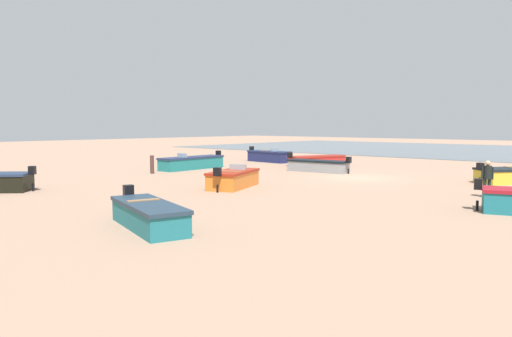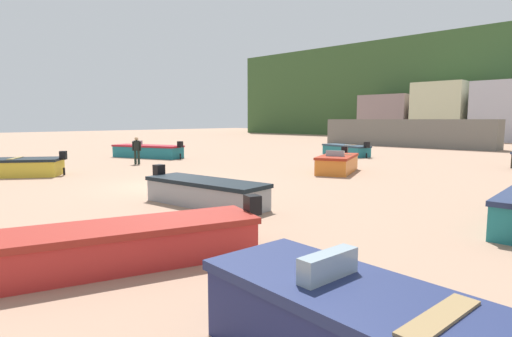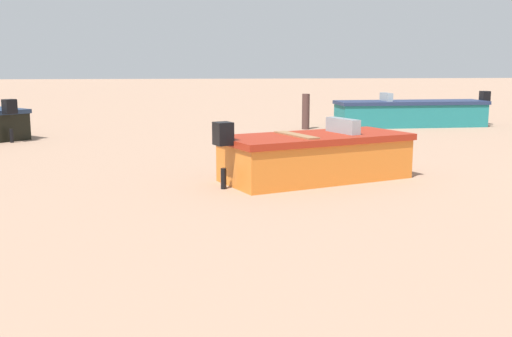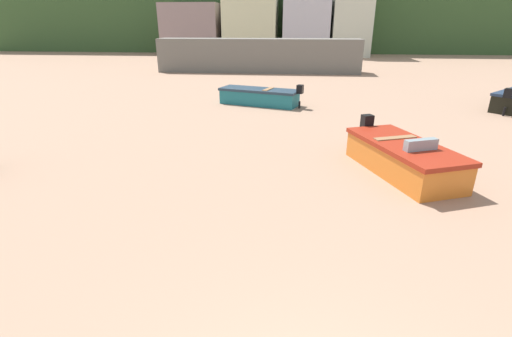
# 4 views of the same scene
# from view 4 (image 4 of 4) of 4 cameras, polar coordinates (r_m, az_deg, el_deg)

# --- Properties ---
(headland_hill) EXTENTS (90.00, 32.00, 14.65)m
(headland_hill) POSITION_cam_4_polar(r_m,az_deg,el_deg) (67.61, 6.99, 24.48)
(headland_hill) COLOR #36552C
(headland_hill) RESTS_ON ground
(harbor_pier) EXTENTS (16.50, 2.40, 2.65)m
(harbor_pier) POSITION_cam_4_polar(r_m,az_deg,el_deg) (31.77, 0.41, 17.12)
(harbor_pier) COLOR slate
(harbor_pier) RESTS_ON ground
(townhouse_far_left) EXTENTS (6.97, 6.67, 6.07)m
(townhouse_far_left) POSITION_cam_4_polar(r_m,az_deg,el_deg) (50.56, -9.58, 20.48)
(townhouse_far_left) COLOR gray
(townhouse_far_left) RESTS_ON ground
(townhouse_centre_left) EXTENTS (6.37, 6.58, 7.39)m
(townhouse_centre_left) POSITION_cam_4_polar(r_m,az_deg,el_deg) (49.14, -0.73, 21.50)
(townhouse_centre_left) COLOR beige
(townhouse_centre_left) RESTS_ON ground
(townhouse_centre) EXTENTS (5.46, 6.83, 7.14)m
(townhouse_centre) POSITION_cam_4_polar(r_m,az_deg,el_deg) (48.95, 7.73, 21.17)
(townhouse_centre) COLOR #B6B6C2
(townhouse_centre) RESTS_ON ground
(townhouse_centre_right) EXTENTS (4.44, 5.13, 10.32)m
(townhouse_centre_right) POSITION_cam_4_polar(r_m,az_deg,el_deg) (48.53, 14.63, 22.60)
(townhouse_centre_right) COLOR beige
(townhouse_centre_right) RESTS_ON ground
(boat_teal_1) EXTENTS (4.28, 2.43, 1.11)m
(boat_teal_1) POSITION_cam_4_polar(r_m,az_deg,el_deg) (18.74, 0.56, 11.10)
(boat_teal_1) COLOR #1F6E78
(boat_teal_1) RESTS_ON ground
(boat_orange_2) EXTENTS (2.72, 3.92, 1.18)m
(boat_orange_2) POSITION_cam_4_polar(r_m,az_deg,el_deg) (10.75, 21.74, 1.63)
(boat_orange_2) COLOR orange
(boat_orange_2) RESTS_ON ground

